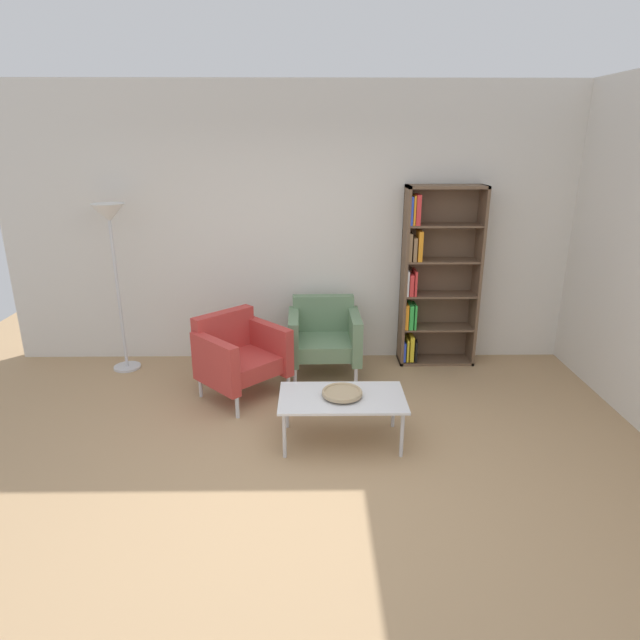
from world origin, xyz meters
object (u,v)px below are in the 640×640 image
object	(u,v)px
decorative_bowl	(342,393)
floor_lamp_torchiere	(111,233)
armchair_corner_red	(324,336)
armchair_near_window	(239,354)
bookshelf_tall	(433,279)
coffee_table_low	(342,400)

from	to	relation	value
decorative_bowl	floor_lamp_torchiere	xyz separation A→B (m)	(-2.23, 1.51, 1.01)
armchair_corner_red	floor_lamp_torchiere	bearing A→B (deg)	174.61
armchair_corner_red	floor_lamp_torchiere	world-z (taller)	floor_lamp_torchiere
floor_lamp_torchiere	armchair_near_window	bearing A→B (deg)	-26.36
bookshelf_tall	coffee_table_low	bearing A→B (deg)	-121.72
coffee_table_low	armchair_corner_red	bearing A→B (deg)	94.90
decorative_bowl	floor_lamp_torchiere	size ratio (longest dim) A/B	0.18
bookshelf_tall	floor_lamp_torchiere	xyz separation A→B (m)	(-3.27, -0.17, 0.52)
armchair_corner_red	armchair_near_window	world-z (taller)	same
armchair_corner_red	decorative_bowl	bearing A→B (deg)	-86.43
decorative_bowl	armchair_corner_red	xyz separation A→B (m)	(-0.12, 1.36, -0.02)
decorative_bowl	armchair_corner_red	bearing A→B (deg)	94.90
decorative_bowl	armchair_corner_red	distance (m)	1.36
decorative_bowl	armchair_corner_red	size ratio (longest dim) A/B	0.41
bookshelf_tall	floor_lamp_torchiere	world-z (taller)	bookshelf_tall
bookshelf_tall	armchair_near_window	distance (m)	2.19
bookshelf_tall	floor_lamp_torchiere	bearing A→B (deg)	-176.98
armchair_near_window	bookshelf_tall	bearing A→B (deg)	-21.53
armchair_near_window	floor_lamp_torchiere	world-z (taller)	floor_lamp_torchiere
decorative_bowl	armchair_near_window	distance (m)	1.27
decorative_bowl	armchair_corner_red	world-z (taller)	armchair_corner_red
decorative_bowl	armchair_near_window	xyz separation A→B (m)	(-0.93, 0.87, -0.02)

